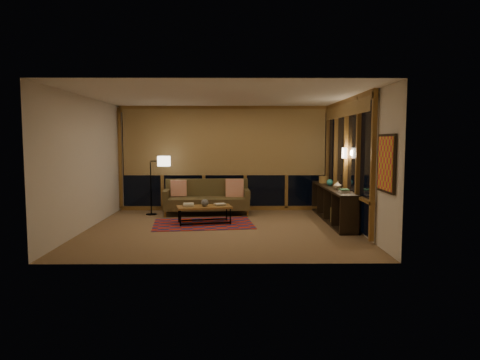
{
  "coord_description": "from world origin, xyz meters",
  "views": [
    {
      "loc": [
        0.31,
        -8.67,
        1.81
      ],
      "look_at": [
        0.38,
        0.11,
        1.0
      ],
      "focal_mm": 32.0,
      "sensor_mm": 36.0,
      "label": 1
    }
  ],
  "objects_px": {
    "sofa": "(207,197)",
    "bookshelf": "(333,204)",
    "coffee_table": "(204,215)",
    "floor_lamp": "(151,185)"
  },
  "relations": [
    {
      "from": "sofa",
      "to": "bookshelf",
      "type": "xyz_separation_m",
      "value": [
        2.91,
        -0.85,
        -0.04
      ]
    },
    {
      "from": "sofa",
      "to": "bookshelf",
      "type": "bearing_deg",
      "value": -19.21
    },
    {
      "from": "sofa",
      "to": "floor_lamp",
      "type": "height_order",
      "value": "floor_lamp"
    },
    {
      "from": "sofa",
      "to": "bookshelf",
      "type": "relative_size",
      "value": 0.67
    },
    {
      "from": "coffee_table",
      "to": "floor_lamp",
      "type": "bearing_deg",
      "value": 128.0
    },
    {
      "from": "floor_lamp",
      "to": "bookshelf",
      "type": "relative_size",
      "value": 0.47
    },
    {
      "from": "sofa",
      "to": "coffee_table",
      "type": "bearing_deg",
      "value": -91.74
    },
    {
      "from": "floor_lamp",
      "to": "bookshelf",
      "type": "distance_m",
      "value": 4.37
    },
    {
      "from": "sofa",
      "to": "coffee_table",
      "type": "xyz_separation_m",
      "value": [
        0.03,
        -1.19,
        -0.23
      ]
    },
    {
      "from": "coffee_table",
      "to": "bookshelf",
      "type": "height_order",
      "value": "bookshelf"
    }
  ]
}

